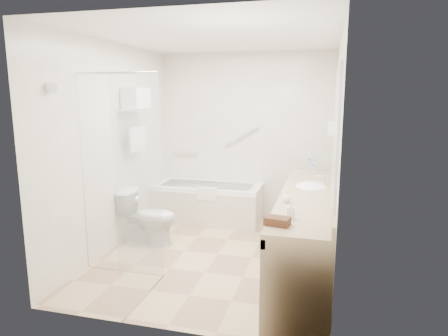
% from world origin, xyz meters
% --- Properties ---
extents(floor, '(3.20, 3.20, 0.00)m').
position_xyz_m(floor, '(0.00, 0.00, 0.00)').
color(floor, tan).
rests_on(floor, ground).
extents(ceiling, '(2.60, 3.20, 0.10)m').
position_xyz_m(ceiling, '(0.00, 0.00, 2.50)').
color(ceiling, white).
rests_on(ceiling, wall_back).
extents(wall_back, '(2.60, 0.10, 2.50)m').
position_xyz_m(wall_back, '(0.00, 1.60, 1.25)').
color(wall_back, silver).
rests_on(wall_back, ground).
extents(wall_front, '(2.60, 0.10, 2.50)m').
position_xyz_m(wall_front, '(0.00, -1.60, 1.25)').
color(wall_front, silver).
rests_on(wall_front, ground).
extents(wall_left, '(0.10, 3.20, 2.50)m').
position_xyz_m(wall_left, '(-1.30, 0.00, 1.25)').
color(wall_left, silver).
rests_on(wall_left, ground).
extents(wall_right, '(0.10, 3.20, 2.50)m').
position_xyz_m(wall_right, '(1.30, 0.00, 1.25)').
color(wall_right, silver).
rests_on(wall_right, ground).
extents(bathtub, '(1.60, 0.73, 0.59)m').
position_xyz_m(bathtub, '(-0.50, 1.24, 0.28)').
color(bathtub, white).
rests_on(bathtub, floor).
extents(grab_bar_short, '(0.40, 0.03, 0.03)m').
position_xyz_m(grab_bar_short, '(-0.95, 1.56, 0.95)').
color(grab_bar_short, silver).
rests_on(grab_bar_short, wall_back).
extents(grab_bar_long, '(0.53, 0.03, 0.33)m').
position_xyz_m(grab_bar_long, '(-0.05, 1.56, 1.25)').
color(grab_bar_long, silver).
rests_on(grab_bar_long, wall_back).
extents(shower_enclosure, '(0.96, 0.91, 2.11)m').
position_xyz_m(shower_enclosure, '(-0.63, -0.93, 1.07)').
color(shower_enclosure, silver).
rests_on(shower_enclosure, floor).
extents(towel_shelf, '(0.24, 0.55, 0.81)m').
position_xyz_m(towel_shelf, '(-1.17, 0.35, 1.75)').
color(towel_shelf, silver).
rests_on(towel_shelf, wall_left).
extents(vanity_counter, '(0.55, 2.70, 0.95)m').
position_xyz_m(vanity_counter, '(1.02, -0.15, 0.64)').
color(vanity_counter, tan).
rests_on(vanity_counter, floor).
extents(sink, '(0.40, 0.52, 0.14)m').
position_xyz_m(sink, '(1.05, 0.25, 0.82)').
color(sink, white).
rests_on(sink, vanity_counter).
extents(faucet, '(0.03, 0.03, 0.14)m').
position_xyz_m(faucet, '(1.20, 0.25, 0.93)').
color(faucet, silver).
rests_on(faucet, vanity_counter).
extents(mirror, '(0.02, 2.00, 1.20)m').
position_xyz_m(mirror, '(1.29, -0.15, 1.55)').
color(mirror, '#B1B6BE').
rests_on(mirror, wall_right).
extents(hairdryer_unit, '(0.08, 0.10, 0.18)m').
position_xyz_m(hairdryer_unit, '(1.25, 1.05, 1.45)').
color(hairdryer_unit, white).
rests_on(hairdryer_unit, wall_right).
extents(toilet, '(0.74, 0.45, 0.69)m').
position_xyz_m(toilet, '(-0.95, 0.13, 0.35)').
color(toilet, white).
rests_on(toilet, floor).
extents(amenity_basket, '(0.22, 0.16, 0.07)m').
position_xyz_m(amenity_basket, '(0.85, -1.24, 0.88)').
color(amenity_basket, '#432518').
rests_on(amenity_basket, vanity_counter).
extents(soap_bottle_a, '(0.09, 0.16, 0.07)m').
position_xyz_m(soap_bottle_a, '(0.93, -1.03, 0.88)').
color(soap_bottle_a, white).
rests_on(soap_bottle_a, vanity_counter).
extents(soap_bottle_b, '(0.12, 0.13, 0.09)m').
position_xyz_m(soap_bottle_b, '(0.85, -0.53, 0.90)').
color(soap_bottle_b, white).
rests_on(soap_bottle_b, vanity_counter).
extents(water_bottle_left, '(0.06, 0.06, 0.18)m').
position_xyz_m(water_bottle_left, '(1.05, 0.68, 0.93)').
color(water_bottle_left, silver).
rests_on(water_bottle_left, vanity_counter).
extents(water_bottle_mid, '(0.05, 0.05, 0.17)m').
position_xyz_m(water_bottle_mid, '(1.06, 1.10, 0.93)').
color(water_bottle_mid, silver).
rests_on(water_bottle_mid, vanity_counter).
extents(water_bottle_right, '(0.06, 0.06, 0.21)m').
position_xyz_m(water_bottle_right, '(0.99, 0.93, 0.95)').
color(water_bottle_right, silver).
rests_on(water_bottle_right, vanity_counter).
extents(drinking_glass_near, '(0.08, 0.08, 0.09)m').
position_xyz_m(drinking_glass_near, '(0.88, 0.83, 0.89)').
color(drinking_glass_near, silver).
rests_on(drinking_glass_near, vanity_counter).
extents(drinking_glass_far, '(0.10, 0.10, 0.10)m').
position_xyz_m(drinking_glass_far, '(0.90, 0.59, 0.90)').
color(drinking_glass_far, silver).
rests_on(drinking_glass_far, vanity_counter).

